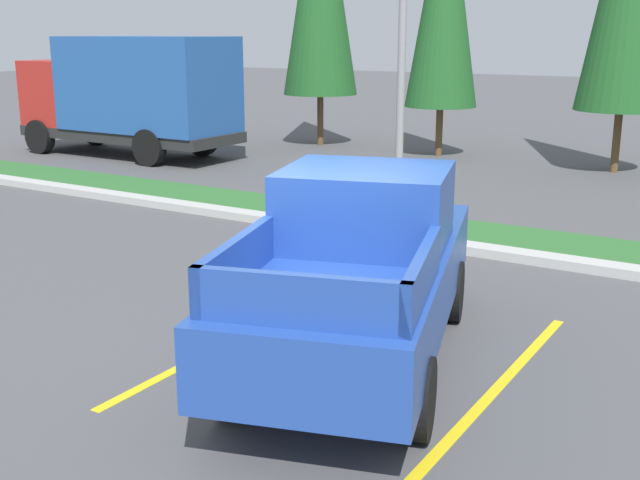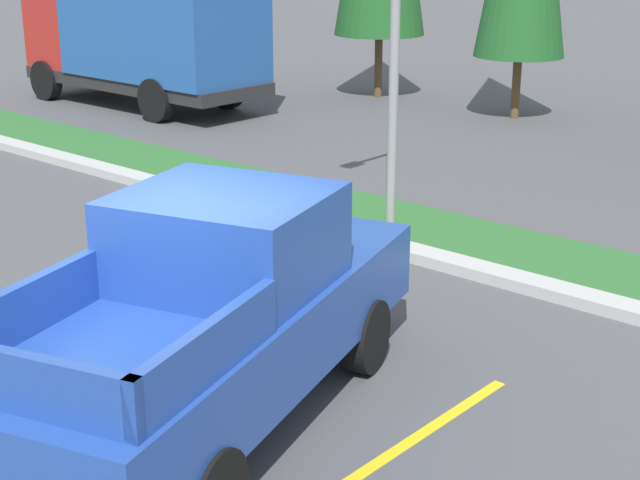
% 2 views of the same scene
% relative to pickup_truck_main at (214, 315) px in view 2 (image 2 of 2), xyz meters
% --- Properties ---
extents(ground_plane, '(120.00, 120.00, 0.00)m').
position_rel_pickup_truck_main_xyz_m(ground_plane, '(-0.38, -0.22, -1.04)').
color(ground_plane, '#4C4C4F').
extents(parking_line_near, '(0.12, 4.80, 0.01)m').
position_rel_pickup_truck_main_xyz_m(parking_line_near, '(-1.54, -0.05, -1.04)').
color(parking_line_near, yellow).
rests_on(parking_line_near, ground).
extents(curb_strip, '(56.00, 0.40, 0.15)m').
position_rel_pickup_truck_main_xyz_m(curb_strip, '(-0.38, 4.78, -0.97)').
color(curb_strip, '#B2B2AD').
rests_on(curb_strip, ground).
extents(grass_median, '(56.00, 1.80, 0.06)m').
position_rel_pickup_truck_main_xyz_m(grass_median, '(-0.38, 5.88, -1.01)').
color(grass_median, '#2D662D').
rests_on(grass_median, ground).
extents(pickup_truck_main, '(3.35, 5.54, 2.10)m').
position_rel_pickup_truck_main_xyz_m(pickup_truck_main, '(0.00, 0.00, 0.00)').
color(pickup_truck_main, black).
rests_on(pickup_truck_main, ground).
extents(cargo_truck_distant, '(6.80, 2.50, 3.40)m').
position_rel_pickup_truck_main_xyz_m(cargo_truck_distant, '(-12.84, 9.59, 0.81)').
color(cargo_truck_distant, black).
rests_on(cargo_truck_distant, ground).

